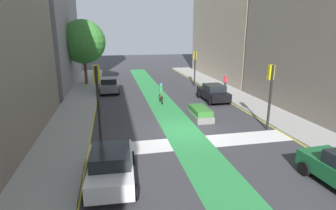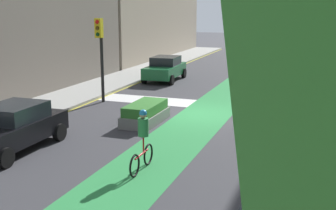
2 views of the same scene
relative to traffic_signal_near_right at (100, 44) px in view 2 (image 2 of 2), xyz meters
name	(u,v)px [view 2 (image 2 of 2)]	position (x,y,z in m)	size (l,w,h in m)	color
ground_plane	(200,114)	(-5.44, 0.72, -2.97)	(120.00, 120.00, 0.00)	#38383D
bike_lane_paint	(205,114)	(-5.64, 0.72, -2.97)	(2.40, 60.00, 0.01)	#2D8C47
crosswalk_band	(211,105)	(-5.44, -1.28, -2.97)	(12.00, 1.80, 0.01)	silver
sidewalk_right	(60,101)	(2.06, 0.72, -2.90)	(3.00, 60.00, 0.15)	#9E9E99
curb_stripe_right	(85,104)	(0.56, 0.72, -2.97)	(0.16, 60.00, 0.01)	yellow
traffic_signal_near_right	(100,44)	(0.00, 0.00, 0.00)	(0.35, 0.52, 4.24)	black
traffic_signal_near_left	(329,46)	(-10.73, -0.36, 0.18)	(0.35, 0.52, 4.52)	black
car_white_left_near	(314,84)	(-10.15, -4.63, -2.17)	(2.18, 4.28, 1.57)	silver
car_green_right_near	(165,68)	(-0.73, -7.34, -2.17)	(2.18, 4.28, 1.57)	#196033
car_black_right_far	(13,127)	(-0.76, 7.74, -2.17)	(2.05, 4.21, 1.57)	black
cyclist_in_lane	(143,139)	(-5.68, 7.96, -2.00)	(0.32, 1.73, 1.86)	black
median_planter	(145,113)	(-3.64, 2.93, -2.57)	(1.26, 2.70, 0.85)	slate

